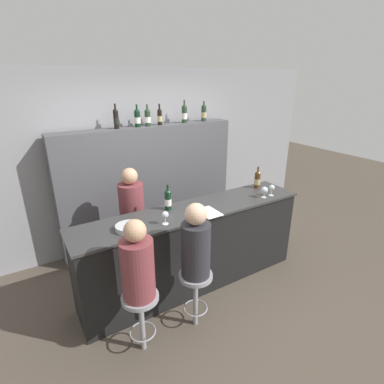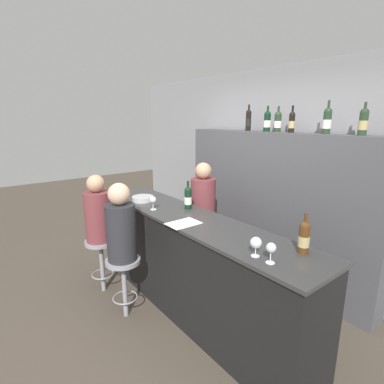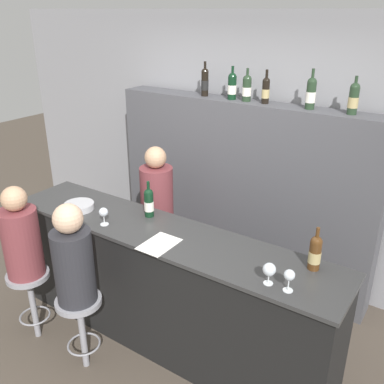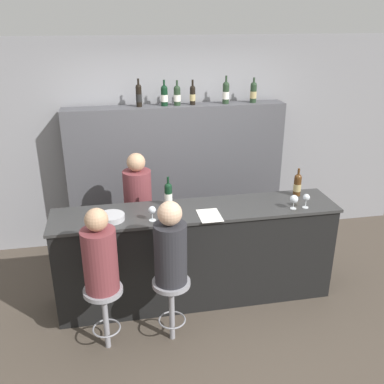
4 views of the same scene
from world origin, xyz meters
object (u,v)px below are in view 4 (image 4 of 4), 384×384
(wine_bottle_counter_1, at_px, (297,184))
(guest_seated_left, at_px, (100,255))
(wine_bottle_backbar_4, at_px, (226,92))
(bar_stool_left, at_px, (104,302))
(wine_bottle_backbar_5, at_px, (253,92))
(bartender, at_px, (139,220))
(guest_seated_right, at_px, (170,247))
(wine_glass_1, at_px, (294,199))
(wine_bottle_backbar_0, at_px, (139,95))
(wine_bottle_counter_0, at_px, (168,194))
(wine_bottle_backbar_2, at_px, (177,95))
(wine_glass_2, at_px, (306,198))
(metal_bowl, at_px, (111,217))
(wine_bottle_backbar_1, at_px, (164,95))
(bar_stool_right, at_px, (172,295))
(wine_glass_0, at_px, (152,210))
(wine_bottle_backbar_3, at_px, (193,95))

(wine_bottle_counter_1, height_order, guest_seated_left, guest_seated_left)
(wine_bottle_backbar_4, bearing_deg, bar_stool_left, -130.15)
(wine_bottle_backbar_5, bearing_deg, wine_bottle_backbar_4, -180.00)
(bartender, bearing_deg, guest_seated_right, -80.84)
(wine_glass_1, bearing_deg, bar_stool_left, -167.33)
(bar_stool_left, bearing_deg, wine_bottle_backbar_0, 74.46)
(bar_stool_left, distance_m, bartender, 1.27)
(wine_bottle_counter_0, xyz_separation_m, wine_bottle_backbar_2, (0.27, 1.10, 0.79))
(wine_bottle_backbar_0, distance_m, wine_glass_2, 2.22)
(wine_bottle_backbar_4, distance_m, metal_bowl, 2.15)
(wine_bottle_backbar_5, xyz_separation_m, wine_glass_2, (0.12, -1.41, -0.81))
(wine_bottle_backbar_1, relative_size, wine_glass_2, 2.06)
(wine_bottle_backbar_5, relative_size, bar_stool_right, 0.47)
(wine_bottle_counter_1, height_order, wine_glass_0, wine_bottle_counter_1)
(wine_glass_1, relative_size, guest_seated_left, 0.19)
(wine_bottle_backbar_0, relative_size, bartender, 0.22)
(wine_glass_0, distance_m, guest_seated_right, 0.47)
(wine_bottle_backbar_2, xyz_separation_m, wine_bottle_backbar_4, (0.59, 0.00, 0.01))
(wine_glass_1, height_order, wine_glass_2, wine_glass_2)
(wine_glass_1, height_order, guest_seated_left, guest_seated_left)
(wine_glass_2, bearing_deg, wine_bottle_counter_1, 82.10)
(wine_bottle_counter_1, xyz_separation_m, bar_stool_right, (-1.47, -0.74, -0.67))
(wine_bottle_counter_0, relative_size, bar_stool_left, 0.48)
(wine_bottle_backbar_5, relative_size, bar_stool_left, 0.47)
(wine_bottle_backbar_2, distance_m, guest_seated_left, 2.29)
(wine_bottle_counter_1, height_order, metal_bowl, wine_bottle_counter_1)
(bar_stool_right, xyz_separation_m, guest_seated_right, (0.00, 0.00, 0.49))
(wine_bottle_backbar_5, height_order, bar_stool_right, wine_bottle_backbar_5)
(wine_bottle_counter_0, distance_m, wine_bottle_backbar_0, 1.37)
(wine_bottle_backbar_0, height_order, guest_seated_right, wine_bottle_backbar_0)
(wine_bottle_counter_0, xyz_separation_m, metal_bowl, (-0.57, -0.23, -0.10))
(wine_glass_0, height_order, bar_stool_left, wine_glass_0)
(wine_bottle_counter_1, xyz_separation_m, bartender, (-1.66, 0.45, -0.48))
(wine_bottle_backbar_3, relative_size, wine_bottle_backbar_4, 0.89)
(bar_stool_right, bearing_deg, metal_bowl, 133.69)
(wine_bottle_backbar_4, bearing_deg, wine_bottle_backbar_1, 180.00)
(wine_glass_0, height_order, bar_stool_right, wine_glass_0)
(wine_bottle_backbar_4, xyz_separation_m, wine_glass_1, (0.34, -1.41, -0.82))
(wine_bottle_backbar_0, xyz_separation_m, bar_stool_right, (0.08, -1.84, -1.47))
(wine_bottle_backbar_2, bearing_deg, wine_glass_2, -53.14)
(wine_bottle_backbar_1, xyz_separation_m, wine_bottle_backbar_2, (0.15, 0.00, -0.00))
(wine_bottle_counter_0, bearing_deg, bar_stool_right, -96.86)
(wine_bottle_backbar_0, distance_m, wine_bottle_backbar_1, 0.30)
(bar_stool_left, bearing_deg, wine_bottle_backbar_5, 44.11)
(wine_bottle_counter_0, bearing_deg, wine_glass_1, -14.72)
(wine_bottle_backbar_3, bearing_deg, metal_bowl, -127.84)
(metal_bowl, bearing_deg, guest_seated_right, -46.31)
(wine_bottle_backbar_4, bearing_deg, wine_bottle_backbar_5, 0.00)
(wine_bottle_counter_1, relative_size, wine_glass_2, 2.07)
(wine_bottle_backbar_4, height_order, wine_glass_0, wine_bottle_backbar_4)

